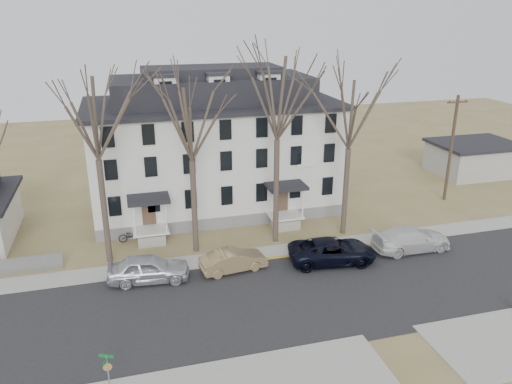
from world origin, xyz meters
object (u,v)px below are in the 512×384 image
object	(u,v)px
tree_mid_left	(190,119)
utility_pole_far	(451,147)
tree_center	(278,93)
bicycle_left	(132,236)
tree_far_left	(93,113)
car_silver	(149,269)
street_sign	(108,369)
car_white	(411,239)
car_tan	(233,261)
car_navy	(332,251)
tree_mid_right	(351,110)
boarding_house	(214,147)

from	to	relation	value
tree_mid_left	utility_pole_far	size ratio (longest dim) A/B	1.34
tree_center	bicycle_left	distance (m)	15.09
tree_far_left	utility_pole_far	bearing A→B (deg)	8.10
car_silver	street_sign	distance (m)	10.24
tree_far_left	tree_mid_left	size ratio (longest dim) A/B	1.08
utility_pole_far	bicycle_left	xyz separation A→B (m)	(-27.91, -1.49, -4.40)
car_white	bicycle_left	xyz separation A→B (m)	(-19.36, 6.73, -0.34)
car_silver	car_tan	xyz separation A→B (m)	(5.50, -0.10, -0.14)
utility_pole_far	car_tan	xyz separation A→B (m)	(-21.55, -7.78, -4.17)
car_white	bicycle_left	size ratio (longest dim) A/B	3.02
car_tan	car_navy	size ratio (longest dim) A/B	0.74
tree_mid_left	bicycle_left	bearing A→B (deg)	148.44
tree_center	car_silver	distance (m)	14.41
tree_center	bicycle_left	size ratio (longest dim) A/B	7.67
tree_mid_left	tree_mid_right	world-z (taller)	same
tree_center	car_white	bearing A→B (deg)	-24.18
car_silver	street_sign	xyz separation A→B (m)	(-2.39, -9.93, 0.70)
tree_center	car_navy	size ratio (longest dim) A/B	2.46
tree_far_left	car_white	xyz separation A→B (m)	(20.95, -4.02, -9.50)
tree_far_left	car_silver	distance (m)	10.38
utility_pole_far	street_sign	xyz separation A→B (m)	(-29.44, -17.61, -3.33)
tree_far_left	car_silver	size ratio (longest dim) A/B	2.67
car_tan	car_white	size ratio (longest dim) A/B	0.77
car_silver	bicycle_left	distance (m)	6.26
car_navy	bicycle_left	size ratio (longest dim) A/B	3.12
utility_pole_far	tree_mid_right	bearing A→B (deg)	-160.71
street_sign	car_white	bearing A→B (deg)	47.02
tree_mid_left	car_navy	bearing A→B (deg)	-25.86
car_silver	bicycle_left	size ratio (longest dim) A/B	2.68
tree_mid_left	tree_center	size ratio (longest dim) A/B	0.87
tree_far_left	car_white	world-z (taller)	tree_far_left
street_sign	car_silver	bearing A→B (deg)	99.29
tree_mid_left	tree_mid_right	bearing A→B (deg)	0.00
tree_far_left	tree_mid_right	xyz separation A→B (m)	(17.50, 0.00, -0.74)
tree_center	car_navy	world-z (taller)	tree_center
bicycle_left	street_sign	bearing A→B (deg)	170.64
car_tan	boarding_house	bearing A→B (deg)	-12.61
boarding_house	tree_mid_right	world-z (taller)	tree_mid_right
car_navy	bicycle_left	distance (m)	14.86
boarding_house	bicycle_left	bearing A→B (deg)	-143.70
boarding_house	tree_center	xyz separation A→B (m)	(3.00, -8.15, 5.71)
boarding_house	tree_far_left	bearing A→B (deg)	-137.82
utility_pole_far	car_tan	world-z (taller)	utility_pole_far
utility_pole_far	tree_mid_left	bearing A→B (deg)	-169.87
car_silver	car_navy	bearing A→B (deg)	-87.79
car_white	tree_mid_left	bearing A→B (deg)	74.90
car_navy	tree_far_left	bearing A→B (deg)	81.45
tree_mid_right	car_navy	distance (m)	10.13
tree_mid_left	car_navy	distance (m)	13.08
tree_far_left	tree_mid_right	distance (m)	17.52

